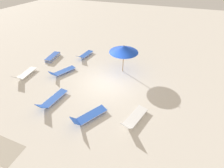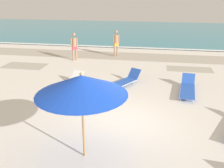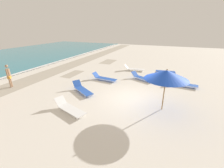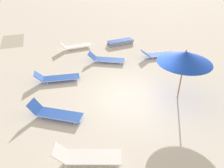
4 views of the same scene
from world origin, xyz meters
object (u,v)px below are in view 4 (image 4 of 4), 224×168
(beach_umbrella, at_px, (185,57))
(lounger_stack, at_px, (120,42))
(sun_lounger_mid_beach_solo, at_px, (55,113))
(sun_lounger_mid_beach_pair_a, at_px, (75,46))
(sun_lounger_near_water_right, at_px, (158,54))
(sun_lounger_under_umbrella, at_px, (57,77))
(sun_lounger_beside_umbrella, at_px, (87,156))
(sun_lounger_near_water_left, at_px, (106,59))

(beach_umbrella, bearing_deg, lounger_stack, 2.38)
(sun_lounger_mid_beach_solo, xyz_separation_m, sun_lounger_mid_beach_pair_a, (6.87, -2.02, -0.00))
(sun_lounger_near_water_right, bearing_deg, sun_lounger_under_umbrella, 105.76)
(sun_lounger_near_water_right, bearing_deg, sun_lounger_beside_umbrella, 143.65)
(sun_lounger_near_water_right, bearing_deg, lounger_stack, 35.51)
(lounger_stack, xyz_separation_m, sun_lounger_near_water_left, (-2.39, 1.78, 0.05))
(sun_lounger_beside_umbrella, height_order, sun_lounger_near_water_right, sun_lounger_beside_umbrella)
(sun_lounger_near_water_left, xyz_separation_m, sun_lounger_near_water_right, (-0.32, -3.29, -0.00))
(sun_lounger_under_umbrella, height_order, sun_lounger_mid_beach_solo, sun_lounger_mid_beach_solo)
(sun_lounger_beside_umbrella, bearing_deg, sun_lounger_mid_beach_pair_a, 10.43)
(sun_lounger_near_water_left, relative_size, sun_lounger_near_water_right, 1.02)
(lounger_stack, distance_m, sun_lounger_near_water_right, 3.10)
(sun_lounger_beside_umbrella, distance_m, sun_lounger_near_water_right, 8.77)
(sun_lounger_mid_beach_pair_a, bearing_deg, lounger_stack, -98.97)
(sun_lounger_under_umbrella, bearing_deg, sun_lounger_mid_beach_pair_a, -15.44)
(sun_lounger_near_water_left, relative_size, sun_lounger_mid_beach_pair_a, 1.02)
(sun_lounger_mid_beach_pair_a, bearing_deg, sun_lounger_near_water_right, -126.88)
(sun_lounger_under_umbrella, bearing_deg, sun_lounger_beside_umbrella, -168.93)
(sun_lounger_beside_umbrella, relative_size, sun_lounger_near_water_left, 1.01)
(sun_lounger_under_umbrella, relative_size, sun_lounger_near_water_right, 1.05)
(sun_lounger_near_water_left, relative_size, sun_lounger_mid_beach_solo, 1.03)
(sun_lounger_under_umbrella, xyz_separation_m, sun_lounger_mid_beach_pair_a, (3.98, -1.64, 0.00))
(sun_lounger_beside_umbrella, relative_size, sun_lounger_near_water_right, 1.03)
(sun_lounger_near_water_left, xyz_separation_m, sun_lounger_mid_beach_pair_a, (2.61, 1.40, 0.00))
(sun_lounger_mid_beach_pair_a, bearing_deg, sun_lounger_beside_umbrella, 167.49)
(sun_lounger_under_umbrella, height_order, sun_lounger_beside_umbrella, sun_lounger_beside_umbrella)
(lounger_stack, height_order, sun_lounger_beside_umbrella, sun_lounger_beside_umbrella)
(beach_umbrella, distance_m, sun_lounger_near_water_left, 5.36)
(sun_lounger_beside_umbrella, xyz_separation_m, sun_lounger_mid_beach_pair_a, (9.38, -1.24, 0.00))
(beach_umbrella, xyz_separation_m, sun_lounger_mid_beach_pair_a, (7.20, 3.47, -1.83))
(beach_umbrella, xyz_separation_m, lounger_stack, (6.98, 0.29, -1.88))
(sun_lounger_near_water_left, bearing_deg, sun_lounger_under_umbrella, 139.91)
(beach_umbrella, bearing_deg, sun_lounger_mid_beach_solo, 86.48)
(lounger_stack, height_order, sun_lounger_mid_beach_solo, sun_lounger_mid_beach_solo)
(lounger_stack, relative_size, sun_lounger_mid_beach_pair_a, 0.91)
(sun_lounger_beside_umbrella, distance_m, sun_lounger_mid_beach_solo, 2.63)
(sun_lounger_mid_beach_solo, height_order, sun_lounger_mid_beach_pair_a, sun_lounger_mid_beach_solo)
(sun_lounger_near_water_left, xyz_separation_m, sun_lounger_mid_beach_solo, (-4.26, 3.42, 0.01))
(sun_lounger_near_water_right, distance_m, sun_lounger_mid_beach_pair_a, 5.53)
(beach_umbrella, distance_m, sun_lounger_under_umbrella, 6.31)
(sun_lounger_beside_umbrella, relative_size, sun_lounger_mid_beach_pair_a, 1.03)
(lounger_stack, bearing_deg, beach_umbrella, 175.31)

